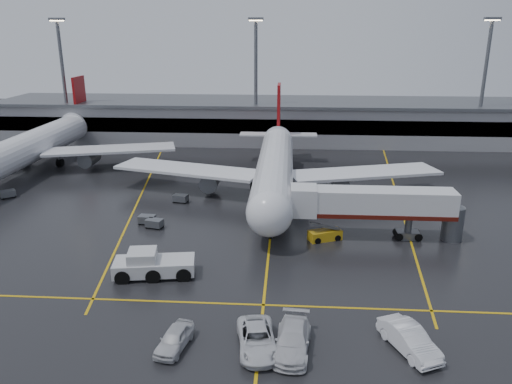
{
  "coord_description": "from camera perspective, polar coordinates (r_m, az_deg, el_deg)",
  "views": [
    {
      "loc": [
        1.97,
        -61.03,
        23.32
      ],
      "look_at": [
        -2.0,
        -2.0,
        4.0
      ],
      "focal_mm": 35.13,
      "sensor_mm": 36.0,
      "label": 1
    }
  ],
  "objects": [
    {
      "name": "service_van_b",
      "position": [
        39.6,
        4.2,
        -16.42
      ],
      "size": [
        3.13,
        6.52,
        1.83
      ],
      "primitive_type": "imported",
      "rotation": [
        0.0,
        0.0,
        -0.09
      ],
      "color": "silver",
      "rests_on": "ground"
    },
    {
      "name": "apron_line_centre",
      "position": [
        65.36,
        1.87,
        -2.82
      ],
      "size": [
        0.25,
        90.0,
        0.02
      ],
      "primitive_type": "cube",
      "color": "gold",
      "rests_on": "ground"
    },
    {
      "name": "belt_loader",
      "position": [
        58.73,
        7.85,
        -4.86
      ],
      "size": [
        4.11,
        2.92,
        2.4
      ],
      "color": "gold",
      "rests_on": "ground"
    },
    {
      "name": "baggage_cart_b",
      "position": [
        64.24,
        -12.31,
        -3.04
      ],
      "size": [
        2.1,
        1.47,
        1.12
      ],
      "color": "#595B60",
      "rests_on": "ground"
    },
    {
      "name": "second_airliner",
      "position": [
        95.62,
        -23.72,
        5.02
      ],
      "size": [
        48.8,
        45.6,
        14.1
      ],
      "color": "silver",
      "rests_on": "ground"
    },
    {
      "name": "baggage_cart_c",
      "position": [
        71.3,
        -8.59,
        -0.69
      ],
      "size": [
        2.21,
        1.66,
        1.12
      ],
      "color": "#595B60",
      "rests_on": "ground"
    },
    {
      "name": "apron_line_right",
      "position": [
        76.46,
        15.76,
        -0.37
      ],
      "size": [
        7.57,
        69.64,
        0.02
      ],
      "primitive_type": "cube",
      "rotation": [
        0.0,
        0.0,
        -0.1
      ],
      "color": "gold",
      "rests_on": "ground"
    },
    {
      "name": "main_airliner",
      "position": [
        73.29,
        2.18,
        2.96
      ],
      "size": [
        48.8,
        45.6,
        14.1
      ],
      "color": "silver",
      "rests_on": "ground"
    },
    {
      "name": "apron_line_stop",
      "position": [
        45.5,
        0.84,
        -12.73
      ],
      "size": [
        60.0,
        0.25,
        0.02
      ],
      "primitive_type": "cube",
      "color": "gold",
      "rests_on": "ground"
    },
    {
      "name": "baggage_cart_a",
      "position": [
        62.8,
        -11.49,
        -3.48
      ],
      "size": [
        2.26,
        1.75,
        1.12
      ],
      "color": "#595B60",
      "rests_on": "ground"
    },
    {
      "name": "apron_line_left",
      "position": [
        77.92,
        -12.72,
        0.22
      ],
      "size": [
        9.99,
        69.35,
        0.02
      ],
      "primitive_type": "cube",
      "rotation": [
        0.0,
        0.0,
        0.14
      ],
      "color": "gold",
      "rests_on": "ground"
    },
    {
      "name": "service_van_a",
      "position": [
        39.67,
        0.12,
        -16.42
      ],
      "size": [
        3.74,
        6.45,
        1.69
      ],
      "primitive_type": "imported",
      "rotation": [
        0.0,
        0.0,
        0.16
      ],
      "color": "silver",
      "rests_on": "ground"
    },
    {
      "name": "terminal",
      "position": [
        110.62,
        2.8,
        8.17
      ],
      "size": [
        122.0,
        19.0,
        8.6
      ],
      "color": "gray",
      "rests_on": "ground"
    },
    {
      "name": "light_mast_left",
      "position": [
        113.58,
        -21.11,
        12.45
      ],
      "size": [
        3.0,
        1.2,
        25.45
      ],
      "color": "#595B60",
      "rests_on": "ground"
    },
    {
      "name": "baggage_cart_e",
      "position": [
        80.86,
        -26.42,
        -0.16
      ],
      "size": [
        2.37,
        2.28,
        1.12
      ],
      "color": "#595B60",
      "rests_on": "ground"
    },
    {
      "name": "light_mast_mid",
      "position": [
        103.64,
        -0.02,
        13.19
      ],
      "size": [
        3.0,
        1.2,
        25.45
      ],
      "color": "#595B60",
      "rests_on": "ground"
    },
    {
      "name": "service_van_d",
      "position": [
        40.33,
        -9.27,
        -16.15
      ],
      "size": [
        2.73,
        4.88,
        1.57
      ],
      "primitive_type": "imported",
      "rotation": [
        0.0,
        0.0,
        -0.2
      ],
      "color": "silver",
      "rests_on": "ground"
    },
    {
      "name": "pushback_tractor",
      "position": [
        50.95,
        -11.75,
        -8.16
      ],
      "size": [
        8.24,
        4.44,
        2.8
      ],
      "color": "silver",
      "rests_on": "ground"
    },
    {
      "name": "ground",
      "position": [
        65.36,
        1.87,
        -2.83
      ],
      "size": [
        220.0,
        220.0,
        0.0
      ],
      "primitive_type": "plane",
      "color": "black",
      "rests_on": "ground"
    },
    {
      "name": "jet_bridge",
      "position": [
        59.18,
        13.26,
        -1.54
      ],
      "size": [
        19.9,
        3.4,
        6.05
      ],
      "color": "silver",
      "rests_on": "ground"
    },
    {
      "name": "service_van_c",
      "position": [
        41.14,
        17.04,
        -15.72
      ],
      "size": [
        4.28,
        6.2,
        1.94
      ],
      "primitive_type": "imported",
      "rotation": [
        0.0,
        0.0,
        0.42
      ],
      "color": "white",
      "rests_on": "ground"
    },
    {
      "name": "light_mast_right",
      "position": [
        110.18,
        24.59,
        11.89
      ],
      "size": [
        3.0,
        1.2,
        25.45
      ],
      "color": "#595B60",
      "rests_on": "ground"
    }
  ]
}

